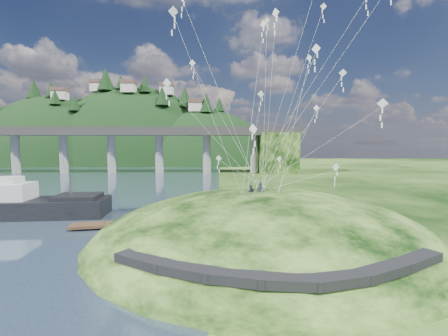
{
  "coord_description": "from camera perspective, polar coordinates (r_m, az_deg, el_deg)",
  "views": [
    {
      "loc": [
        3.7,
        -27.47,
        9.82
      ],
      "look_at": [
        4.0,
        6.0,
        7.0
      ],
      "focal_mm": 24.0,
      "sensor_mm": 36.0,
      "label": 1
    }
  ],
  "objects": [
    {
      "name": "footpath",
      "position": [
        19.7,
        11.11,
        -18.39
      ],
      "size": [
        22.29,
        5.84,
        0.83
      ],
      "color": "black",
      "rests_on": "ground"
    },
    {
      "name": "ground",
      "position": [
        29.4,
        -7.98,
        -14.74
      ],
      "size": [
        320.0,
        320.0,
        0.0
      ],
      "primitive_type": "plane",
      "color": "black",
      "rests_on": "ground"
    },
    {
      "name": "kite_swarm",
      "position": [
        32.02,
        10.82,
        19.27
      ],
      "size": [
        19.22,
        16.18,
        22.11
      ],
      "color": "silver",
      "rests_on": "ground"
    },
    {
      "name": "work_barge",
      "position": [
        47.67,
        -33.67,
        -5.73
      ],
      "size": [
        20.49,
        7.15,
        7.04
      ],
      "color": "black",
      "rests_on": "ground"
    },
    {
      "name": "kite_flyers",
      "position": [
        29.68,
        6.0,
        -2.95
      ],
      "size": [
        1.8,
        0.75,
        1.89
      ],
      "color": "#242730",
      "rests_on": "ground"
    },
    {
      "name": "far_ridge",
      "position": [
        157.88,
        -17.94,
        -1.7
      ],
      "size": [
        153.0,
        70.0,
        94.5
      ],
      "color": "black",
      "rests_on": "ground"
    },
    {
      "name": "bridge",
      "position": [
        102.09,
        -17.75,
        4.52
      ],
      "size": [
        160.0,
        11.0,
        15.0
      ],
      "color": "#2D2B2B",
      "rests_on": "ground"
    },
    {
      "name": "grass_hill",
      "position": [
        31.86,
        7.57,
        -16.04
      ],
      "size": [
        36.0,
        32.0,
        13.0
      ],
      "color": "black",
      "rests_on": "ground"
    },
    {
      "name": "wooden_dock",
      "position": [
        37.35,
        -17.5,
        -10.01
      ],
      "size": [
        13.17,
        4.57,
        0.93
      ],
      "color": "#3D2819",
      "rests_on": "ground"
    }
  ]
}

